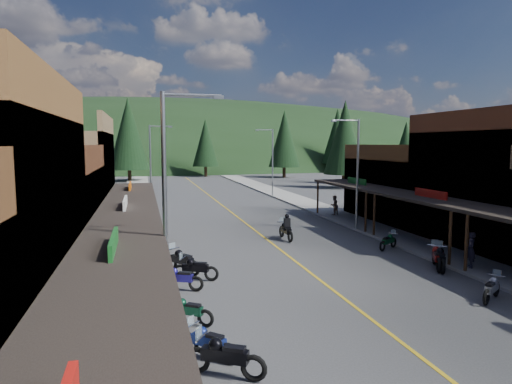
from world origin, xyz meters
TOP-DOWN VIEW (x-y plane):
  - ground at (0.00, 0.00)m, footprint 220.00×220.00m
  - centerline at (0.00, 20.00)m, footprint 0.15×90.00m
  - sidewalk_west at (-8.70, 20.00)m, footprint 3.40×94.00m
  - sidewalk_east at (8.70, 20.00)m, footprint 3.40×94.00m
  - shop_west_2 at (-13.75, 1.70)m, footprint 10.90×9.00m
  - shop_west_3 at (-13.78, 11.30)m, footprint 10.90×10.20m
  - shop_east_2 at (13.78, 1.70)m, footprint 10.90×9.00m
  - shop_east_3 at (13.75, 11.30)m, footprint 10.90×10.20m
  - streetlight_0 at (-6.95, -6.00)m, footprint 2.16×0.18m
  - streetlight_1 at (-6.95, 22.00)m, footprint 2.16×0.18m
  - streetlight_2 at (6.95, 8.00)m, footprint 2.16×0.18m
  - streetlight_3 at (6.95, 30.00)m, footprint 2.16×0.18m
  - ridge_hill at (0.00, 135.00)m, footprint 310.00×140.00m
  - pine_1 at (-24.00, 70.00)m, footprint 5.88×5.88m
  - pine_2 at (-10.00, 58.00)m, footprint 6.72×6.72m
  - pine_3 at (4.00, 66.00)m, footprint 5.04×5.04m
  - pine_4 at (18.00, 60.00)m, footprint 5.88×5.88m
  - pine_5 at (34.00, 72.00)m, footprint 6.72×6.72m
  - pine_6 at (46.00, 64.00)m, footprint 5.04×5.04m
  - pine_7 at (-32.00, 76.00)m, footprint 5.88×5.88m
  - pine_8 at (-22.00, 40.00)m, footprint 4.48×4.48m
  - pine_9 at (24.00, 45.00)m, footprint 4.93×4.93m
  - pine_10 at (-18.00, 50.00)m, footprint 5.38×5.38m
  - pine_11 at (20.00, 38.00)m, footprint 5.82×5.82m
  - bike_west_3 at (-5.79, -10.30)m, footprint 2.33×1.80m
  - bike_west_4 at (-6.07, -9.14)m, footprint 1.86×1.83m
  - bike_west_5 at (-6.41, -6.44)m, footprint 1.95×1.63m
  - bike_west_6 at (-6.41, -2.62)m, footprint 2.18×1.51m
  - bike_west_7 at (-5.56, -1.30)m, footprint 2.22×1.55m
  - bike_west_8 at (-6.05, 0.04)m, footprint 1.98×2.38m
  - bike_east_5 at (5.59, -6.94)m, footprint 1.98×1.63m
  - bike_east_6 at (6.50, -2.47)m, footprint 1.70×2.33m
  - bike_east_7 at (6.45, -2.21)m, footprint 1.72×2.35m
  - bike_east_8 at (6.26, 2.13)m, footprint 1.93×1.53m
  - rider_on_bike at (1.19, 6.20)m, footprint 0.85×2.35m
  - pedestrian_east_a at (7.84, -2.96)m, footprint 0.65×0.77m
  - pedestrian_east_b at (8.15, 14.36)m, footprint 0.95×0.78m

SIDE VIEW (x-z plane):
  - ground at x=0.00m, z-range 0.00..0.00m
  - ridge_hill at x=0.00m, z-range -30.00..30.00m
  - centerline at x=0.00m, z-range 0.00..0.01m
  - sidewalk_west at x=-8.70m, z-range 0.00..0.15m
  - sidewalk_east at x=8.70m, z-range 0.00..0.15m
  - bike_east_8 at x=6.26m, z-range 0.00..1.08m
  - bike_west_5 at x=-6.41m, z-range 0.00..1.10m
  - bike_east_5 at x=5.59m, z-range 0.00..1.12m
  - bike_west_4 at x=-6.07m, z-range 0.00..1.12m
  - bike_west_6 at x=-6.41m, z-range 0.00..1.19m
  - bike_west_7 at x=-5.56m, z-range 0.00..1.21m
  - bike_east_6 at x=6.50m, z-range 0.00..1.28m
  - bike_east_7 at x=6.45m, z-range 0.00..1.29m
  - bike_west_3 at x=-5.79m, z-range 0.00..1.29m
  - bike_west_8 at x=-6.05m, z-range 0.00..1.34m
  - rider_on_bike at x=1.19m, z-range -0.18..1.59m
  - pedestrian_east_b at x=8.15m, z-range 0.15..1.85m
  - pedestrian_east_a at x=7.84m, z-range 0.15..1.93m
  - shop_east_3 at x=13.75m, z-range -0.57..5.63m
  - shop_west_2 at x=-13.75m, z-range -0.57..5.63m
  - shop_east_2 at x=13.78m, z-range -0.58..7.62m
  - shop_west_3 at x=-13.78m, z-range -0.58..7.62m
  - streetlight_0 at x=-6.95m, z-range 0.46..8.46m
  - streetlight_1 at x=-6.95m, z-range 0.46..8.46m
  - streetlight_2 at x=6.95m, z-range 0.46..8.46m
  - streetlight_3 at x=6.95m, z-range 0.46..8.46m
  - pine_8 at x=-22.00m, z-range 0.98..10.98m
  - pine_9 at x=24.00m, z-range 0.98..11.78m
  - pine_3 at x=4.00m, z-range 0.98..11.98m
  - pine_6 at x=46.00m, z-range 0.98..11.98m
  - pine_10 at x=-18.00m, z-range 0.98..12.58m
  - pine_11 at x=20.00m, z-range 0.99..13.39m
  - pine_1 at x=-24.00m, z-range 0.99..13.49m
  - pine_4 at x=18.00m, z-range 0.99..13.49m
  - pine_7 at x=-32.00m, z-range 0.99..13.49m
  - pine_2 at x=-10.00m, z-range 0.99..14.99m
  - pine_5 at x=34.00m, z-range 0.99..14.99m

